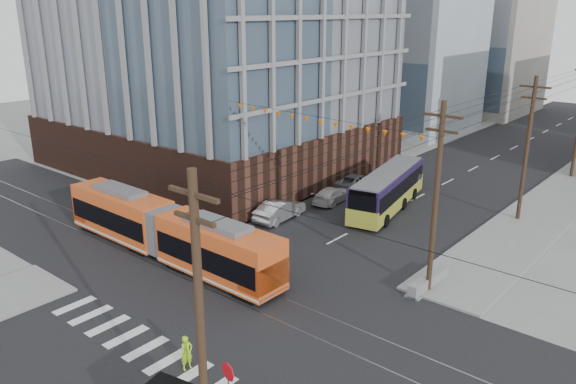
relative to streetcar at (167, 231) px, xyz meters
name	(u,v)px	position (x,y,z in m)	size (l,w,h in m)	color
ground	(184,318)	(6.75, -4.36, -1.80)	(160.00, 160.00, 0.00)	slate
office_building	(211,22)	(-15.25, 18.64, 12.50)	(30.00, 25.00, 28.60)	#381E16
bg_bldg_nw_near	(399,60)	(-10.25, 47.64, 7.20)	(18.00, 16.00, 18.00)	#8C99A5
bg_bldg_nw_far	(480,46)	(-7.25, 67.64, 8.20)	(16.00, 18.00, 20.00)	gray
utility_pole_near	(201,331)	(15.25, -10.36, 3.70)	(0.30, 0.30, 11.00)	black
streetcar	(167,231)	(0.00, 0.00, 0.00)	(18.66, 2.62, 3.60)	#D5521E
city_bus	(388,189)	(6.18, 17.44, -0.15)	(2.51, 11.60, 3.29)	#1E1336
parked_car_silver	(280,210)	(1.11, 9.92, -1.00)	(1.68, 4.83, 1.59)	#B8BABD
parked_car_white	(332,195)	(1.81, 15.86, -1.15)	(1.82, 4.48, 1.30)	silver
parked_car_grey	(356,181)	(1.22, 20.36, -1.12)	(2.24, 4.87, 1.35)	slate
pedestrian	(187,353)	(10.30, -7.10, -0.97)	(0.60, 0.39, 1.65)	#9CDF1E
jersey_barrier	(428,282)	(15.05, 7.04, -1.42)	(0.85, 3.79, 0.76)	#5B5C66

